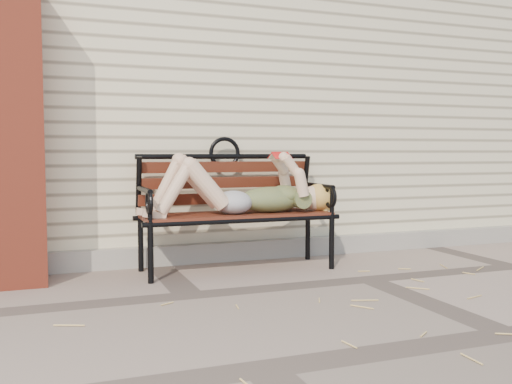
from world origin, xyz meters
name	(u,v)px	position (x,y,z in m)	size (l,w,h in m)	color
ground	(369,279)	(0.00, 0.00, 0.00)	(80.00, 80.00, 0.00)	gray
house_wall	(232,97)	(0.00, 3.00, 1.50)	(8.00, 4.00, 3.00)	beige
foundation_strip	(307,246)	(0.00, 0.97, 0.07)	(8.00, 0.10, 0.15)	#9A978B
brick_pillar	(3,132)	(-2.30, 0.75, 1.00)	(0.50, 0.50, 2.00)	#AA3C26
garden_bench	(233,194)	(-0.74, 0.70, 0.55)	(1.52, 0.61, 0.99)	black
reading_woman	(240,191)	(-0.73, 0.58, 0.59)	(1.44, 0.33, 0.45)	#093744
straw_scatter	(396,311)	(-0.29, -0.74, 0.01)	(3.02, 1.70, 0.01)	tan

